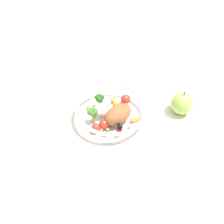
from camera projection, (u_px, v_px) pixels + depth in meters
ground_plane at (114, 116)px, 0.82m from camera, size 2.40×2.40×0.00m
food_container at (112, 112)px, 0.79m from camera, size 0.22×0.22×0.06m
loose_apple at (182, 103)px, 0.80m from camera, size 0.07×0.07×0.08m
folded_napkin at (53, 159)px, 0.69m from camera, size 0.18×0.19×0.01m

